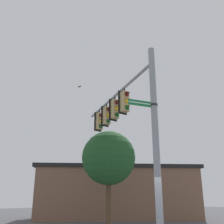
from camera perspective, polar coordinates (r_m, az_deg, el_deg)
The scene contains 10 objects.
signal_pole at distance 10.15m, azimuth 9.44°, elevation -5.88°, with size 0.26×0.26×7.80m, color gray.
mast_arm at distance 14.61m, azimuth 0.55°, elevation 3.41°, with size 0.14×0.14×8.21m, color gray.
traffic_light_nearest_pole at distance 13.18m, azimuth 2.80°, elevation 2.26°, with size 0.54×0.49×1.31m.
traffic_light_mid_inner at distance 14.29m, azimuth 0.68°, elevation 0.62°, with size 0.54×0.49×1.31m.
traffic_light_mid_outer at distance 15.43m, azimuth -1.14°, elevation -0.79°, with size 0.54×0.49×1.31m.
traffic_light_arm_end at distance 16.59m, azimuth -2.70°, elevation -2.00°, with size 0.54×0.49×1.31m.
street_name_sign at distance 10.37m, azimuth 7.59°, elevation 1.71°, with size 1.23×0.47×0.22m.
bird_flying at distance 17.65m, azimuth -7.05°, elevation 5.48°, with size 0.21×0.29×0.08m.
storefront_building at distance 24.44m, azimuth 1.02°, elevation -16.98°, with size 14.89×12.56×4.39m.
tree_by_storefront at distance 17.69m, azimuth -0.74°, elevation -9.94°, with size 3.54×3.54×6.06m.
Camera 1 is at (7.29, 6.76, 1.83)m, focal length 42.20 mm.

